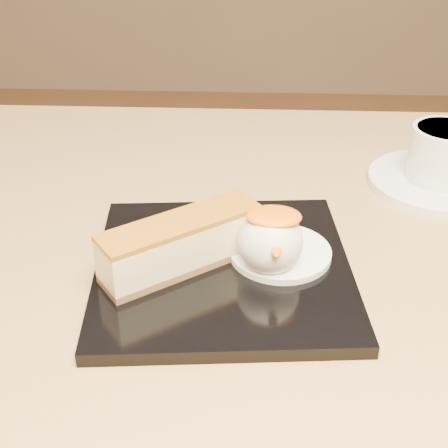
{
  "coord_description": "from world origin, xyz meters",
  "views": [
    {
      "loc": [
        -0.02,
        -0.44,
        1.04
      ],
      "look_at": [
        -0.04,
        0.02,
        0.76
      ],
      "focal_mm": 50.0,
      "sensor_mm": 36.0,
      "label": 1
    }
  ],
  "objects_px": {
    "table": "(262,401)",
    "dessert_plate": "(223,269)",
    "ice_cream_scoop": "(270,242)",
    "saucer": "(437,182)",
    "coffee_cup": "(445,152)",
    "cheesecake": "(181,243)"
  },
  "relations": [
    {
      "from": "table",
      "to": "saucer",
      "type": "xyz_separation_m",
      "value": [
        0.19,
        0.18,
        0.16
      ]
    },
    {
      "from": "dessert_plate",
      "to": "saucer",
      "type": "bearing_deg",
      "value": 37.81
    },
    {
      "from": "cheesecake",
      "to": "dessert_plate",
      "type": "bearing_deg",
      "value": -28.07
    },
    {
      "from": "ice_cream_scoop",
      "to": "table",
      "type": "bearing_deg",
      "value": 96.12
    },
    {
      "from": "ice_cream_scoop",
      "to": "saucer",
      "type": "xyz_separation_m",
      "value": [
        0.19,
        0.18,
        -0.03
      ]
    },
    {
      "from": "dessert_plate",
      "to": "coffee_cup",
      "type": "relative_size",
      "value": 2.28
    },
    {
      "from": "saucer",
      "to": "coffee_cup",
      "type": "distance_m",
      "value": 0.04
    },
    {
      "from": "cheesecake",
      "to": "saucer",
      "type": "height_order",
      "value": "cheesecake"
    },
    {
      "from": "dessert_plate",
      "to": "cheesecake",
      "type": "relative_size",
      "value": 1.6
    },
    {
      "from": "dessert_plate",
      "to": "saucer",
      "type": "relative_size",
      "value": 1.47
    },
    {
      "from": "table",
      "to": "ice_cream_scoop",
      "type": "relative_size",
      "value": 14.51
    },
    {
      "from": "ice_cream_scoop",
      "to": "coffee_cup",
      "type": "bearing_deg",
      "value": 43.8
    },
    {
      "from": "table",
      "to": "ice_cream_scoop",
      "type": "height_order",
      "value": "ice_cream_scoop"
    },
    {
      "from": "table",
      "to": "saucer",
      "type": "height_order",
      "value": "saucer"
    },
    {
      "from": "cheesecake",
      "to": "ice_cream_scoop",
      "type": "bearing_deg",
      "value": -36.2
    },
    {
      "from": "table",
      "to": "ice_cream_scoop",
      "type": "bearing_deg",
      "value": -83.88
    },
    {
      "from": "coffee_cup",
      "to": "ice_cream_scoop",
      "type": "bearing_deg",
      "value": -140.78
    },
    {
      "from": "saucer",
      "to": "coffee_cup",
      "type": "xyz_separation_m",
      "value": [
        0.0,
        0.0,
        0.04
      ]
    },
    {
      "from": "ice_cream_scoop",
      "to": "saucer",
      "type": "height_order",
      "value": "ice_cream_scoop"
    },
    {
      "from": "table",
      "to": "saucer",
      "type": "relative_size",
      "value": 5.33
    },
    {
      "from": "table",
      "to": "dessert_plate",
      "type": "distance_m",
      "value": 0.17
    },
    {
      "from": "table",
      "to": "dessert_plate",
      "type": "bearing_deg",
      "value": 179.9
    }
  ]
}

